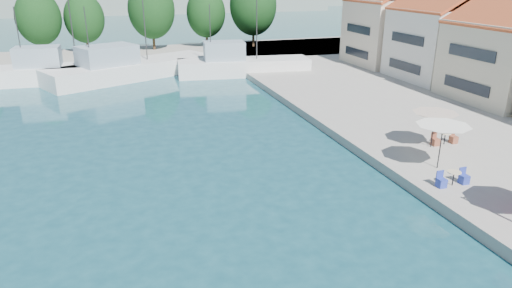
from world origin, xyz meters
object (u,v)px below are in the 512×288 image
object	(u,v)px
trawler_03	(129,69)
trawler_04	(241,66)
trawler_02	(59,72)
umbrella_white	(443,129)
umbrella_cream	(435,116)

from	to	relation	value
trawler_03	trawler_04	bearing A→B (deg)	-35.39
trawler_02	umbrella_white	size ratio (longest dim) A/B	5.07
trawler_04	umbrella_white	size ratio (longest dim) A/B	5.17
trawler_04	umbrella_cream	bearing A→B (deg)	-73.58
trawler_04	umbrella_cream	size ratio (longest dim) A/B	5.47
trawler_03	umbrella_cream	xyz separation A→B (m)	(16.64, -29.52, 1.52)
umbrella_white	umbrella_cream	xyz separation A→B (m)	(1.81, 2.90, -0.27)
trawler_02	trawler_03	distance (m)	7.14
trawler_04	umbrella_cream	distance (m)	27.84
trawler_03	umbrella_cream	size ratio (longest dim) A/B	6.89
trawler_03	trawler_04	world-z (taller)	same
trawler_04	umbrella_cream	world-z (taller)	trawler_04
umbrella_white	umbrella_cream	bearing A→B (deg)	57.98
umbrella_white	umbrella_cream	distance (m)	3.43
trawler_02	trawler_03	xyz separation A→B (m)	(7.14, -0.23, -0.00)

